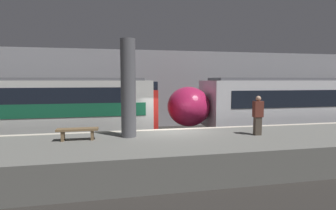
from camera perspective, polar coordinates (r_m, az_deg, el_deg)
name	(u,v)px	position (r m, az deg, el deg)	size (l,w,h in m)	color
ground_plane	(172,152)	(12.41, 0.87, -10.28)	(120.00, 120.00, 0.00)	#282623
platform	(184,153)	(10.23, 3.57, -10.47)	(40.00, 4.34, 1.13)	slate
station_rear_barrier	(151,89)	(18.84, -3.76, 3.53)	(50.00, 0.15, 5.48)	#939399
support_pillar_near	(128,88)	(10.38, -8.64, 3.58)	(0.59, 0.59, 3.83)	#56565B
person_waiting	(258,115)	(11.26, 18.97, -1.99)	(0.38, 0.24, 1.61)	#473D33
platform_bench	(78,131)	(10.38, -19.07, -5.44)	(1.50, 0.40, 0.45)	brown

